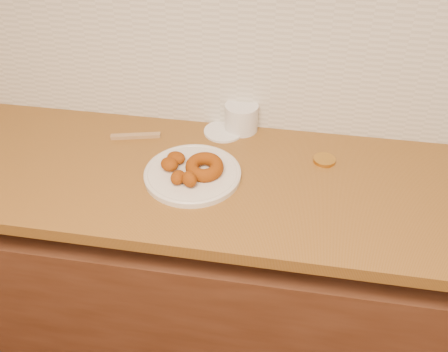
{
  "coord_description": "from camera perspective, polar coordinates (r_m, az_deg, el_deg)",
  "views": [
    {
      "loc": [
        -0.03,
        0.58,
        1.8
      ],
      "look_at": [
        -0.21,
        1.65,
        0.93
      ],
      "focal_mm": 38.0,
      "sensor_mm": 36.0,
      "label": 1
    }
  ],
  "objects": [
    {
      "name": "donut_plate",
      "position": [
        1.44,
        -3.8,
        0.23
      ],
      "size": [
        0.29,
        0.29,
        0.02
      ],
      "primitive_type": "cylinder",
      "color": "beige",
      "rests_on": "butcher_block"
    },
    {
      "name": "tub_lid",
      "position": [
        1.63,
        -0.07,
        5.39
      ],
      "size": [
        0.18,
        0.18,
        0.01
      ],
      "primitive_type": "cylinder",
      "rotation": [
        0.0,
        0.0,
        0.4
      ],
      "color": "silver",
      "rests_on": "butcher_block"
    },
    {
      "name": "wooden_utensil",
      "position": [
        1.63,
        -10.59,
        4.76
      ],
      "size": [
        0.17,
        0.06,
        0.01
      ],
      "primitive_type": "cube",
      "rotation": [
        0.0,
        0.0,
        0.25
      ],
      "color": "#98754C",
      "rests_on": "butcher_block"
    },
    {
      "name": "butcher_block",
      "position": [
        1.57,
        -15.71,
        1.14
      ],
      "size": [
        2.3,
        0.62,
        0.04
      ],
      "primitive_type": "cube",
      "color": "brown",
      "rests_on": "base_cabinet"
    },
    {
      "name": "brass_jar_lid",
      "position": [
        1.53,
        11.98,
        1.89
      ],
      "size": [
        0.07,
        0.07,
        0.01
      ],
      "primitive_type": "cylinder",
      "rotation": [
        0.0,
        0.0,
        -0.0
      ],
      "color": "#BD8630",
      "rests_on": "butcher_block"
    },
    {
      "name": "ring_donut",
      "position": [
        1.42,
        -2.39,
        1.11
      ],
      "size": [
        0.15,
        0.15,
        0.05
      ],
      "primitive_type": "torus",
      "rotation": [
        0.1,
        0.0,
        0.37
      ],
      "color": "#7E380A",
      "rests_on": "donut_plate"
    },
    {
      "name": "backsplash",
      "position": [
        1.53,
        10.32,
        15.01
      ],
      "size": [
        3.6,
        0.02,
        0.6
      ],
      "primitive_type": "cube",
      "color": "beige",
      "rests_on": "wall_back"
    },
    {
      "name": "plastic_tub",
      "position": [
        1.63,
        2.11,
        7.06
      ],
      "size": [
        0.13,
        0.13,
        0.09
      ],
      "primitive_type": "cylinder",
      "rotation": [
        0.0,
        0.0,
        -0.12
      ],
      "color": "silver",
      "rests_on": "butcher_block"
    },
    {
      "name": "base_cabinet",
      "position": [
        1.8,
        7.09,
        -13.57
      ],
      "size": [
        3.6,
        0.6,
        0.77
      ],
      "primitive_type": "cube",
      "color": "#58311E",
      "rests_on": "floor"
    },
    {
      "name": "fried_dough_chunks",
      "position": [
        1.42,
        -5.58,
        0.85
      ],
      "size": [
        0.15,
        0.17,
        0.05
      ],
      "color": "#7E380A",
      "rests_on": "donut_plate"
    }
  ]
}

